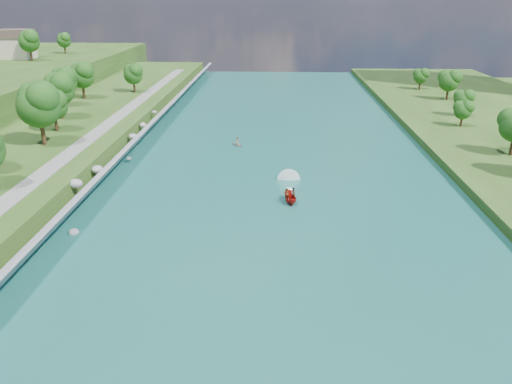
{
  "coord_description": "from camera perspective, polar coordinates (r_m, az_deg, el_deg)",
  "views": [
    {
      "loc": [
        -0.03,
        -49.57,
        26.82
      ],
      "look_at": [
        -2.54,
        11.83,
        2.5
      ],
      "focal_mm": 35.0,
      "sensor_mm": 36.0,
      "label": 1
    }
  ],
  "objects": [
    {
      "name": "ground",
      "position": [
        56.36,
        2.1,
        -6.84
      ],
      "size": [
        260.0,
        260.0,
        0.0
      ],
      "primitive_type": "plane",
      "color": "#2D5119",
      "rests_on": "ground"
    },
    {
      "name": "river_water",
      "position": [
        74.54,
        2.21,
        0.53
      ],
      "size": [
        55.0,
        240.0,
        0.1
      ],
      "primitive_type": "cube",
      "color": "#185B58",
      "rests_on": "ground"
    },
    {
      "name": "raft",
      "position": [
        95.31,
        -2.11,
        5.52
      ],
      "size": [
        3.14,
        3.25,
        1.63
      ],
      "rotation": [
        0.0,
        0.0,
        0.68
      ],
      "color": "#999CA1",
      "rests_on": "river_water"
    },
    {
      "name": "riverside_path",
      "position": [
        80.22,
        -21.69,
        3.17
      ],
      "size": [
        3.0,
        200.0,
        0.1
      ],
      "primitive_type": "cube",
      "color": "gray",
      "rests_on": "berm_west"
    },
    {
      "name": "motorboat",
      "position": [
        70.67,
        3.89,
        -0.13
      ],
      "size": [
        3.6,
        18.77,
        2.21
      ],
      "rotation": [
        0.0,
        0.0,
        3.31
      ],
      "color": "#A8130D",
      "rests_on": "river_water"
    },
    {
      "name": "riprap_bank",
      "position": [
        77.41,
        -17.31,
        1.74
      ],
      "size": [
        4.43,
        236.0,
        4.71
      ],
      "color": "slate",
      "rests_on": "ground"
    },
    {
      "name": "trees_ridge",
      "position": [
        162.24,
        -26.28,
        14.72
      ],
      "size": [
        17.66,
        52.27,
        10.27
      ],
      "color": "#124713",
      "rests_on": "ridge_west"
    }
  ]
}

